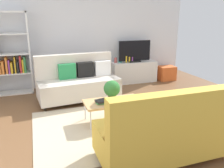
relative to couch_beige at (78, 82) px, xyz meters
name	(u,v)px	position (x,y,z in m)	size (l,w,h in m)	color
ground_plane	(113,122)	(0.39, -1.46, -0.45)	(7.68, 7.68, 0.00)	brown
wall_far	(81,35)	(0.39, 1.34, 1.00)	(6.40, 0.12, 2.90)	silver
area_rug	(114,125)	(0.34, -1.62, -0.45)	(2.90, 2.20, 0.01)	beige
couch_beige	(78,82)	(0.00, 0.00, 0.00)	(1.97, 1.01, 1.10)	beige
couch_green	(166,131)	(0.68, -2.84, -0.01)	(1.90, 0.84, 1.10)	gold
coffee_table	(113,102)	(0.39, -1.42, -0.06)	(1.10, 0.56, 0.42)	tan
tv_console	(134,72)	(1.92, 1.00, -0.13)	(1.40, 0.44, 0.64)	silver
tv	(135,52)	(1.92, 0.98, 0.50)	(1.00, 0.20, 0.64)	black
bookshelf	(7,57)	(-1.61, 1.02, 0.53)	(1.10, 0.36, 2.10)	white
storage_trunk	(166,73)	(3.02, 0.90, -0.23)	(0.52, 0.40, 0.44)	orange
potted_plant	(112,89)	(0.37, -1.42, 0.20)	(0.31, 0.31, 0.41)	brown
table_book_0	(102,102)	(0.18, -1.46, -0.02)	(0.24, 0.18, 0.02)	#3F8C4C
table_book_1	(102,101)	(0.18, -1.46, 0.01)	(0.24, 0.18, 0.04)	#262626
vase_0	(116,60)	(1.34, 1.05, 0.26)	(0.08, 0.08, 0.15)	#B24C4C
vase_1	(120,60)	(1.48, 1.05, 0.26)	(0.10, 0.10, 0.15)	#33B29E
bottle_0	(126,59)	(1.64, 0.96, 0.29)	(0.05, 0.05, 0.20)	gold
bottle_1	(129,60)	(1.74, 0.96, 0.27)	(0.05, 0.05, 0.17)	gold
bottle_2	(132,60)	(1.84, 0.96, 0.27)	(0.04, 0.04, 0.16)	purple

